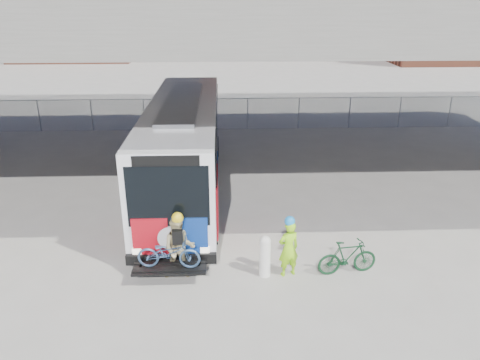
{
  "coord_description": "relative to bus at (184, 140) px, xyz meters",
  "views": [
    {
      "loc": [
        -0.51,
        -14.71,
        7.42
      ],
      "look_at": [
        0.07,
        -0.14,
        1.6
      ],
      "focal_mm": 35.0,
      "sensor_mm": 36.0,
      "label": 1
    }
  ],
  "objects": [
    {
      "name": "bike_parked",
      "position": [
        4.97,
        -6.33,
        -1.59
      ],
      "size": [
        1.78,
        0.72,
        1.04
      ],
      "primitive_type": "imported",
      "rotation": [
        0.0,
        0.0,
        1.71
      ],
      "color": "#133C21",
      "rests_on": "ground"
    },
    {
      "name": "cyclist_hivis",
      "position": [
        3.29,
        -6.33,
        -1.23
      ],
      "size": [
        0.71,
        0.58,
        1.83
      ],
      "rotation": [
        0.0,
        0.0,
        3.47
      ],
      "color": "#97E818",
      "rests_on": "ground"
    },
    {
      "name": "bus",
      "position": [
        0.0,
        0.0,
        0.0
      ],
      "size": [
        2.67,
        12.92,
        3.69
      ],
      "color": "silver",
      "rests_on": "ground"
    },
    {
      "name": "cyclist_tan",
      "position": [
        0.26,
        -6.33,
        -1.16
      ],
      "size": [
        0.91,
        0.72,
        2.01
      ],
      "rotation": [
        0.0,
        0.0,
        0.03
      ],
      "color": "tan",
      "rests_on": "ground"
    },
    {
      "name": "bollard",
      "position": [
        2.63,
        -6.33,
        -1.44
      ],
      "size": [
        0.32,
        0.32,
        1.24
      ],
      "color": "white",
      "rests_on": "ground"
    },
    {
      "name": "overpass",
      "position": [
        2.0,
        1.1,
        4.44
      ],
      "size": [
        40.0,
        16.0,
        7.95
      ],
      "color": "#605E59",
      "rests_on": "ground"
    },
    {
      "name": "ground",
      "position": [
        2.0,
        -2.9,
        -2.11
      ],
      "size": [
        160.0,
        160.0,
        0.0
      ],
      "primitive_type": "plane",
      "color": "#9E9991",
      "rests_on": "ground"
    },
    {
      "name": "brick_buildings",
      "position": [
        3.23,
        45.33,
        3.31
      ],
      "size": [
        54.0,
        22.0,
        12.0
      ],
      "color": "brown",
      "rests_on": "ground"
    },
    {
      "name": "chainlink_fence",
      "position": [
        2.0,
        9.1,
        -0.68
      ],
      "size": [
        30.0,
        0.06,
        30.0
      ],
      "color": "gray",
      "rests_on": "ground"
    }
  ]
}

